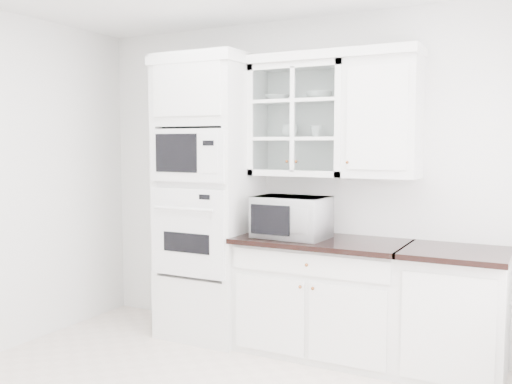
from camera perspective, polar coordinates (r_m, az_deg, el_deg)
The scene contains 12 objects.
room_shell at distance 3.65m, azimuth -3.14°, elevation 6.73°, with size 4.00×3.50×2.70m.
oven_column at distance 4.90m, azimuth -4.75°, elevation -0.55°, with size 0.76×0.68×2.40m.
base_cabinet_run at distance 4.60m, azimuth 6.61°, elevation -10.26°, with size 1.32×0.67×0.92m.
extra_base_cabinet at distance 4.36m, azimuth 19.23°, elevation -11.35°, with size 0.72×0.67×0.92m.
upper_cabinet_glass at distance 4.67m, azimuth 4.50°, elevation 7.17°, with size 0.80×0.33×0.90m.
upper_cabinet_solid at distance 4.45m, azimuth 12.59°, elevation 7.19°, with size 0.55×0.33×0.90m, color white.
crown_molding at distance 4.73m, azimuth 3.21°, elevation 13.05°, with size 2.14×0.38×0.07m, color white.
countertop_microwave at distance 4.52m, azimuth 3.67°, elevation -2.49°, with size 0.56×0.47×0.33m, color white.
bowl_a at distance 4.74m, azimuth 2.18°, elevation 9.39°, with size 0.20×0.20×0.05m, color white.
bowl_b at distance 4.63m, azimuth 6.34°, elevation 9.56°, with size 0.21×0.21×0.06m, color white.
cup_a at distance 4.72m, azimuth 3.42°, elevation 6.09°, with size 0.13×0.13×0.10m, color white.
cup_b at distance 4.59m, azimuth 6.12°, elevation 6.04°, with size 0.10×0.10×0.09m, color white.
Camera 1 is at (1.86, -2.70, 1.66)m, focal length 40.00 mm.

